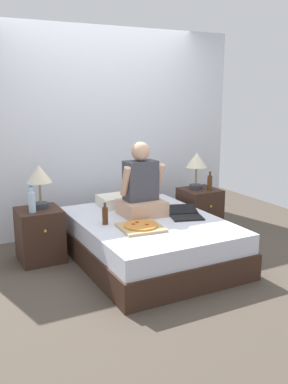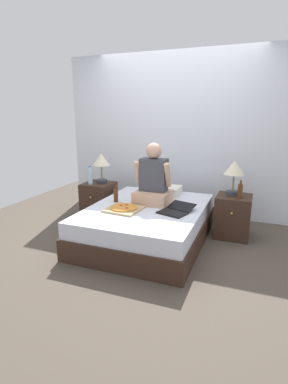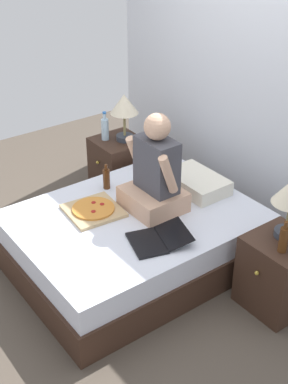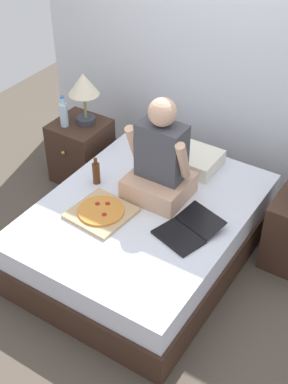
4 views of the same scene
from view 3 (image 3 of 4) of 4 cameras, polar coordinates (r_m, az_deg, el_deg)
ground_plane at (r=4.37m, az=-0.99°, el=-7.35°), size 5.65×5.65×0.00m
wall_back at (r=4.55m, az=12.40°, el=11.46°), size 3.65×0.12×2.50m
bed at (r=4.24m, az=-1.02°, el=-4.98°), size 1.41×1.85×0.45m
nightstand_left at (r=5.17m, az=-2.71°, el=2.78°), size 0.44×0.47×0.56m
lamp_on_left_nightstand at (r=4.91m, az=-2.12°, el=9.02°), size 0.26×0.26×0.45m
water_bottle at (r=5.02m, az=-4.19°, el=6.78°), size 0.07×0.07×0.28m
nightstand_right at (r=3.93m, az=14.13°, el=-8.35°), size 0.44×0.47×0.56m
beer_bottle at (r=3.61m, az=14.66°, el=-4.88°), size 0.06×0.06×0.23m
pillow at (r=4.43m, az=5.62°, el=1.04°), size 0.52×0.34×0.12m
person_seated at (r=4.05m, az=1.19°, el=1.83°), size 0.47×0.40×0.78m
laptop at (r=3.79m, az=1.27°, el=-5.13°), size 0.43×0.49×0.07m
pizza_box at (r=4.14m, az=-5.42°, el=-1.92°), size 0.43×0.43×0.05m
beer_bottle_on_bed at (r=4.42m, az=-4.03°, el=1.46°), size 0.06×0.06×0.22m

